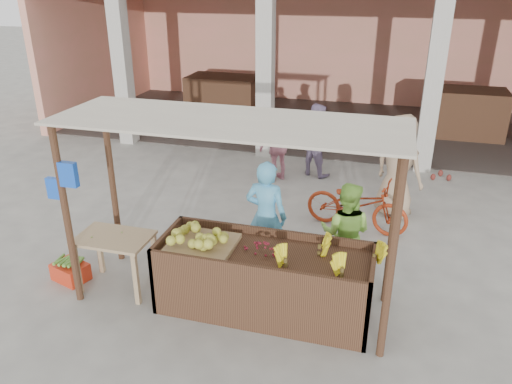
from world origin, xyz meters
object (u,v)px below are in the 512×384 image
(side_table, at_px, (115,246))
(vendor_green, at_px, (346,231))
(vendor_blue, at_px, (266,213))
(motorcycle, at_px, (357,203))
(red_crate, at_px, (71,272))
(fruit_stall, at_px, (264,282))

(side_table, bearing_deg, vendor_green, 18.84)
(vendor_blue, height_order, vendor_green, vendor_blue)
(vendor_green, bearing_deg, vendor_blue, 4.12)
(motorcycle, bearing_deg, red_crate, 136.27)
(side_table, distance_m, red_crate, 0.89)
(red_crate, distance_m, vendor_blue, 2.81)
(vendor_blue, xyz_separation_m, vendor_green, (1.09, -0.02, -0.10))
(side_table, bearing_deg, red_crate, -178.55)
(side_table, bearing_deg, vendor_blue, 29.60)
(motorcycle, bearing_deg, fruit_stall, 171.08)
(vendor_green, relative_size, motorcycle, 0.86)
(fruit_stall, relative_size, side_table, 2.73)
(side_table, height_order, red_crate, side_table)
(vendor_blue, xyz_separation_m, motorcycle, (1.12, 1.55, -0.40))
(side_table, distance_m, vendor_blue, 2.05)
(fruit_stall, height_order, side_table, fruit_stall)
(vendor_blue, relative_size, vendor_green, 1.14)
(side_table, bearing_deg, fruit_stall, 1.49)
(vendor_green, bearing_deg, side_table, 24.45)
(motorcycle, bearing_deg, vendor_green, -170.24)
(vendor_blue, bearing_deg, side_table, 34.23)
(fruit_stall, xyz_separation_m, vendor_green, (0.86, 0.93, 0.36))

